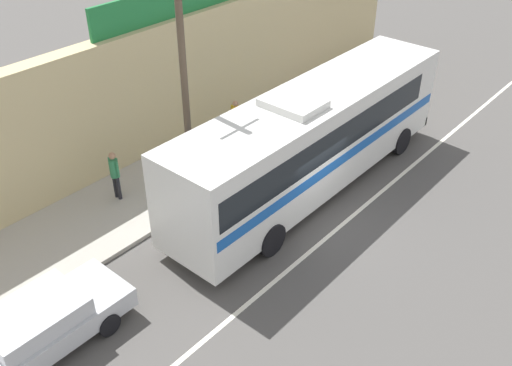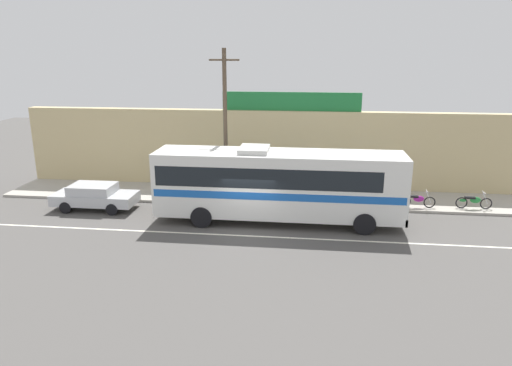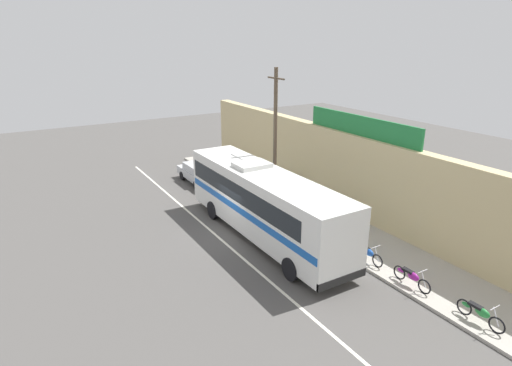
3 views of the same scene
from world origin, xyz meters
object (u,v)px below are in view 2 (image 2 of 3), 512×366
object	(u,v)px
parked_car	(95,196)
motorcycle_orange	(417,200)
motorcycle_purple	(473,201)
pedestrian_by_curb	(202,174)
motorcycle_black	(370,199)
utility_pole	(225,125)
intercity_bus	(277,182)
pedestrian_far_right	(295,180)

from	to	relation	value
parked_car	motorcycle_orange	bearing A→B (deg)	6.29
parked_car	motorcycle_purple	distance (m)	20.26
motorcycle_orange	pedestrian_by_curb	bearing A→B (deg)	172.05
parked_car	motorcycle_black	distance (m)	14.87
parked_car	motorcycle_purple	size ratio (longest dim) A/B	2.36
parked_car	utility_pole	distance (m)	8.01
parked_car	motorcycle_orange	distance (m)	17.32
utility_pole	pedestrian_by_curb	bearing A→B (deg)	137.00
motorcycle_black	pedestrian_by_curb	world-z (taller)	pedestrian_by_curb
motorcycle_purple	pedestrian_by_curb	distance (m)	15.20
pedestrian_by_curb	motorcycle_orange	bearing A→B (deg)	-7.95
intercity_bus	motorcycle_purple	size ratio (longest dim) A/B	6.46
motorcycle_orange	utility_pole	bearing A→B (deg)	179.95
intercity_bus	motorcycle_black	bearing A→B (deg)	28.19
motorcycle_black	pedestrian_far_right	xyz separation A→B (m)	(-4.15, 1.50, 0.51)
motorcycle_purple	motorcycle_orange	size ratio (longest dim) A/B	0.99
motorcycle_black	pedestrian_far_right	distance (m)	4.44
intercity_bus	pedestrian_far_right	size ratio (longest dim) A/B	7.46
motorcycle_purple	pedestrian_far_right	xyz separation A→B (m)	(-9.54, 1.31, 0.51)
motorcycle_black	motorcycle_purple	bearing A→B (deg)	1.99
intercity_bus	pedestrian_far_right	bearing A→B (deg)	79.88
motorcycle_black	intercity_bus	bearing A→B (deg)	-151.81
utility_pole	motorcycle_orange	bearing A→B (deg)	-0.05
intercity_bus	pedestrian_by_curb	bearing A→B (deg)	137.82
pedestrian_far_right	intercity_bus	bearing A→B (deg)	-100.12
motorcycle_black	pedestrian_far_right	world-z (taller)	pedestrian_far_right
parked_car	pedestrian_by_curb	distance (m)	6.21
parked_car	motorcycle_purple	world-z (taller)	parked_car
motorcycle_black	motorcycle_orange	xyz separation A→B (m)	(2.45, 0.06, 0.00)
intercity_bus	pedestrian_far_right	xyz separation A→B (m)	(0.73, 4.11, -0.99)
intercity_bus	motorcycle_black	world-z (taller)	intercity_bus
utility_pole	pedestrian_far_right	distance (m)	5.21
intercity_bus	utility_pole	size ratio (longest dim) A/B	1.46
motorcycle_purple	pedestrian_far_right	bearing A→B (deg)	172.19
parked_car	utility_pole	size ratio (longest dim) A/B	0.53
motorcycle_orange	parked_car	bearing A→B (deg)	-173.71
intercity_bus	motorcycle_purple	xyz separation A→B (m)	(10.28, 2.80, -1.50)
intercity_bus	utility_pole	world-z (taller)	utility_pole
utility_pole	motorcycle_black	bearing A→B (deg)	-0.49
utility_pole	pedestrian_far_right	size ratio (longest dim) A/B	5.09
intercity_bus	motorcycle_black	xyz separation A→B (m)	(4.88, 2.62, -1.50)
intercity_bus	motorcycle_purple	world-z (taller)	intercity_bus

